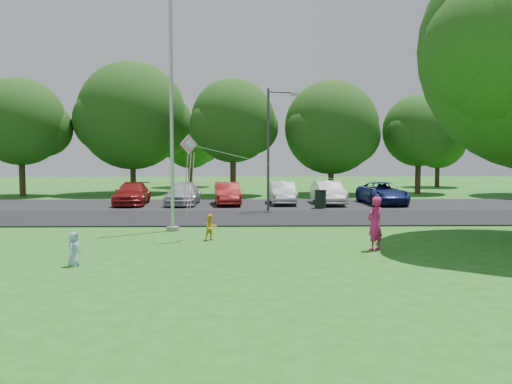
{
  "coord_description": "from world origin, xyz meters",
  "views": [
    {
      "loc": [
        -0.61,
        -14.59,
        2.9
      ],
      "look_at": [
        -0.23,
        4.0,
        1.6
      ],
      "focal_mm": 35.0,
      "sensor_mm": 36.0,
      "label": 1
    }
  ],
  "objects_px": {
    "kite": "(192,157)",
    "street_lamp": "(273,138)",
    "child_yellow": "(211,227)",
    "flagpole": "(172,125)",
    "trash_can": "(320,200)",
    "woman": "(375,223)",
    "child_blue": "(74,249)"
  },
  "relations": [
    {
      "from": "kite",
      "to": "street_lamp",
      "type": "bearing_deg",
      "value": 30.79
    },
    {
      "from": "trash_can",
      "to": "kite",
      "type": "height_order",
      "value": "kite"
    },
    {
      "from": "flagpole",
      "to": "child_blue",
      "type": "height_order",
      "value": "flagpole"
    },
    {
      "from": "flagpole",
      "to": "street_lamp",
      "type": "height_order",
      "value": "flagpole"
    },
    {
      "from": "child_yellow",
      "to": "kite",
      "type": "height_order",
      "value": "kite"
    },
    {
      "from": "trash_can",
      "to": "woman",
      "type": "xyz_separation_m",
      "value": [
        -0.13,
        -12.28,
        0.3
      ]
    },
    {
      "from": "flagpole",
      "to": "trash_can",
      "type": "distance_m",
      "value": 11.25
    },
    {
      "from": "trash_can",
      "to": "child_yellow",
      "type": "bearing_deg",
      "value": -117.51
    },
    {
      "from": "trash_can",
      "to": "kite",
      "type": "xyz_separation_m",
      "value": [
        -6.0,
        -10.38,
        2.37
      ]
    },
    {
      "from": "child_blue",
      "to": "kite",
      "type": "xyz_separation_m",
      "value": [
        2.73,
        3.99,
        2.46
      ]
    },
    {
      "from": "flagpole",
      "to": "street_lamp",
      "type": "bearing_deg",
      "value": 57.0
    },
    {
      "from": "child_yellow",
      "to": "kite",
      "type": "xyz_separation_m",
      "value": [
        -0.63,
        -0.06,
        2.45
      ]
    },
    {
      "from": "flagpole",
      "to": "street_lamp",
      "type": "xyz_separation_m",
      "value": [
        4.31,
        6.63,
        -0.28
      ]
    },
    {
      "from": "woman",
      "to": "child_yellow",
      "type": "bearing_deg",
      "value": -59.17
    },
    {
      "from": "child_yellow",
      "to": "child_blue",
      "type": "distance_m",
      "value": 5.26
    },
    {
      "from": "street_lamp",
      "to": "trash_can",
      "type": "distance_m",
      "value": 4.53
    },
    {
      "from": "flagpole",
      "to": "kite",
      "type": "xyz_separation_m",
      "value": [
        1.03,
        -2.38,
        -1.25
      ]
    },
    {
      "from": "woman",
      "to": "child_blue",
      "type": "bearing_deg",
      "value": -25.06
    },
    {
      "from": "woman",
      "to": "trash_can",
      "type": "bearing_deg",
      "value": -129.35
    },
    {
      "from": "woman",
      "to": "child_blue",
      "type": "height_order",
      "value": "woman"
    },
    {
      "from": "woman",
      "to": "child_yellow",
      "type": "xyz_separation_m",
      "value": [
        -5.25,
        1.95,
        -0.38
      ]
    },
    {
      "from": "flagpole",
      "to": "kite",
      "type": "relative_size",
      "value": 1.6
    },
    {
      "from": "trash_can",
      "to": "woman",
      "type": "distance_m",
      "value": 12.28
    },
    {
      "from": "woman",
      "to": "child_yellow",
      "type": "height_order",
      "value": "woman"
    },
    {
      "from": "child_yellow",
      "to": "child_blue",
      "type": "relative_size",
      "value": 1.0
    },
    {
      "from": "kite",
      "to": "woman",
      "type": "bearing_deg",
      "value": -57.14
    },
    {
      "from": "flagpole",
      "to": "child_blue",
      "type": "distance_m",
      "value": 7.57
    },
    {
      "from": "kite",
      "to": "flagpole",
      "type": "bearing_deg",
      "value": 74.19
    },
    {
      "from": "flagpole",
      "to": "child_blue",
      "type": "bearing_deg",
      "value": -104.94
    },
    {
      "from": "street_lamp",
      "to": "child_blue",
      "type": "bearing_deg",
      "value": -130.41
    },
    {
      "from": "flagpole",
      "to": "child_yellow",
      "type": "height_order",
      "value": "flagpole"
    },
    {
      "from": "child_yellow",
      "to": "flagpole",
      "type": "bearing_deg",
      "value": 98.01
    }
  ]
}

